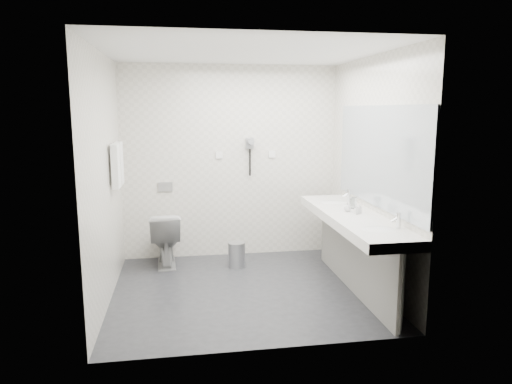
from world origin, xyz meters
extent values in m
plane|color=#28292E|center=(0.00, 0.00, 0.00)|extent=(2.80, 2.80, 0.00)
plane|color=white|center=(0.00, 0.00, 2.50)|extent=(2.80, 2.80, 0.00)
plane|color=silver|center=(0.00, 1.30, 1.25)|extent=(2.80, 0.00, 2.80)
plane|color=silver|center=(0.00, -1.30, 1.25)|extent=(2.80, 0.00, 2.80)
plane|color=silver|center=(-1.40, 0.00, 1.25)|extent=(0.00, 2.60, 2.60)
plane|color=silver|center=(1.40, 0.00, 1.25)|extent=(0.00, 2.60, 2.60)
cube|color=white|center=(1.12, -0.20, 0.80)|extent=(0.55, 2.20, 0.10)
cube|color=gray|center=(1.15, -0.20, 0.38)|extent=(0.03, 2.15, 0.75)
cylinder|color=silver|center=(1.18, -1.24, 0.38)|extent=(0.06, 0.06, 0.75)
cylinder|color=silver|center=(1.18, 0.84, 0.38)|extent=(0.06, 0.06, 0.75)
cube|color=#B2BCC6|center=(1.39, -0.20, 1.45)|extent=(0.02, 2.20, 1.05)
ellipsoid|color=white|center=(1.12, -0.85, 0.83)|extent=(0.40, 0.31, 0.05)
ellipsoid|color=white|center=(1.12, 0.45, 0.83)|extent=(0.40, 0.31, 0.05)
cylinder|color=silver|center=(1.32, -0.85, 0.92)|extent=(0.04, 0.04, 0.15)
cylinder|color=silver|center=(1.32, 0.45, 0.92)|extent=(0.04, 0.04, 0.15)
imported|color=white|center=(1.16, -0.23, 0.90)|extent=(0.05, 0.05, 0.09)
imported|color=white|center=(1.11, -0.08, 0.90)|extent=(0.09, 0.09, 0.10)
imported|color=white|center=(1.21, -0.19, 0.90)|extent=(0.05, 0.05, 0.11)
cylinder|color=silver|center=(1.22, 0.07, 0.90)|extent=(0.07, 0.07, 0.11)
cylinder|color=silver|center=(1.24, 0.07, 0.91)|extent=(0.09, 0.09, 0.12)
imported|color=white|center=(-0.86, 1.00, 0.34)|extent=(0.41, 0.68, 0.68)
cube|color=#B2B5BA|center=(-0.85, 1.29, 0.95)|extent=(0.18, 0.02, 0.12)
cylinder|color=#B2B5BA|center=(0.01, 0.77, 0.15)|extent=(0.28, 0.28, 0.30)
cylinder|color=#B2B5BA|center=(0.01, 0.77, 0.31)|extent=(0.21, 0.21, 0.02)
cylinder|color=silver|center=(-1.35, 0.55, 1.55)|extent=(0.02, 0.62, 0.02)
cube|color=white|center=(-1.34, 0.41, 1.33)|extent=(0.07, 0.24, 0.48)
cube|color=white|center=(-1.34, 0.69, 1.33)|extent=(0.07, 0.24, 0.48)
cube|color=gray|center=(0.25, 1.27, 1.50)|extent=(0.10, 0.04, 0.14)
cylinder|color=gray|center=(0.25, 1.20, 1.53)|extent=(0.08, 0.14, 0.08)
cylinder|color=black|center=(0.25, 1.26, 1.25)|extent=(0.02, 0.02, 0.35)
cube|color=white|center=(-0.15, 1.29, 1.35)|extent=(0.09, 0.02, 0.09)
cube|color=white|center=(0.55, 1.29, 1.35)|extent=(0.09, 0.02, 0.09)
camera|label=1|loc=(-0.66, -4.80, 1.93)|focal=32.96mm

